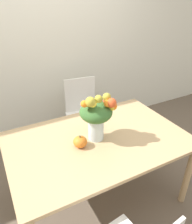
# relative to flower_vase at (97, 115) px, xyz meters

# --- Properties ---
(ground_plane) EXTENTS (12.00, 12.00, 0.00)m
(ground_plane) POSITION_rel_flower_vase_xyz_m (0.01, -0.01, -0.96)
(ground_plane) COLOR brown
(wall_back) EXTENTS (8.00, 0.06, 2.70)m
(wall_back) POSITION_rel_flower_vase_xyz_m (0.01, 1.36, 0.39)
(wall_back) COLOR silver
(wall_back) RESTS_ON ground_plane
(dining_table) EXTENTS (1.56, 1.03, 0.72)m
(dining_table) POSITION_rel_flower_vase_xyz_m (0.01, -0.01, -0.32)
(dining_table) COLOR tan
(dining_table) RESTS_ON ground_plane
(flower_vase) EXTENTS (0.31, 0.28, 0.45)m
(flower_vase) POSITION_rel_flower_vase_xyz_m (0.00, 0.00, 0.00)
(flower_vase) COLOR silver
(flower_vase) RESTS_ON dining_table
(pumpkin) EXTENTS (0.12, 0.12, 0.11)m
(pumpkin) POSITION_rel_flower_vase_xyz_m (-0.18, -0.03, -0.19)
(pumpkin) COLOR orange
(pumpkin) RESTS_ON dining_table
(dining_chair_near_window) EXTENTS (0.47, 0.47, 0.92)m
(dining_chair_near_window) POSITION_rel_flower_vase_xyz_m (0.26, 0.85, -0.48)
(dining_chair_near_window) COLOR white
(dining_chair_near_window) RESTS_ON ground_plane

